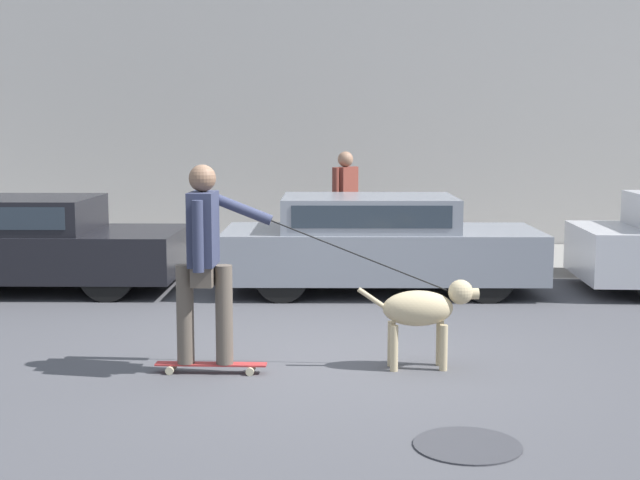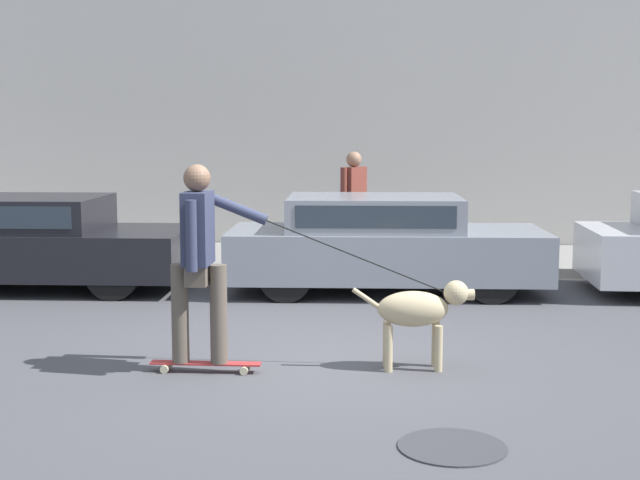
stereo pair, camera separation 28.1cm
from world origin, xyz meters
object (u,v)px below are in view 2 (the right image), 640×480
at_px(skateboarder, 200,255).
at_px(parked_car_1, 384,244).
at_px(parked_car_0, 33,243).
at_px(dog, 419,310).
at_px(pedestrian_with_bag, 353,200).

bearing_deg(skateboarder, parked_car_1, 68.44).
distance_m(parked_car_0, parked_car_1, 4.58).
relative_size(parked_car_1, skateboarder, 1.53).
bearing_deg(dog, parked_car_0, 138.20).
height_order(parked_car_0, pedestrian_with_bag, pedestrian_with_bag).
distance_m(parked_car_0, dog, 6.09).
bearing_deg(dog, pedestrian_with_bag, 92.86).
bearing_deg(dog, parked_car_1, 89.60).
height_order(skateboarder, pedestrian_with_bag, skateboarder).
distance_m(parked_car_1, dog, 3.70).
distance_m(parked_car_0, pedestrian_with_bag, 4.50).
distance_m(dog, skateboarder, 1.95).
distance_m(dog, pedestrian_with_bag, 5.47).
bearing_deg(pedestrian_with_bag, parked_car_0, 56.48).
xyz_separation_m(parked_car_1, skateboarder, (-1.61, -3.90, 0.41)).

